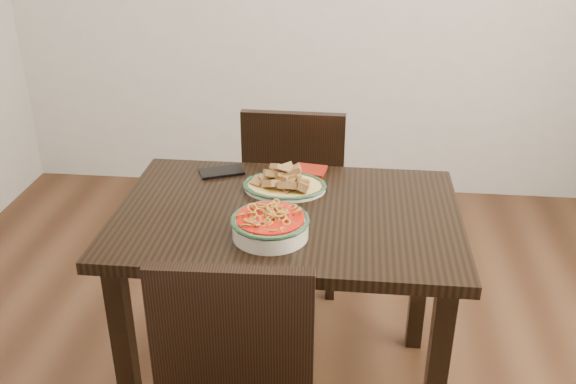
# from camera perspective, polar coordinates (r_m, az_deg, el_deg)

# --- Properties ---
(dining_table) EXTENTS (1.12, 0.75, 0.75)m
(dining_table) POSITION_cam_1_polar(r_m,az_deg,el_deg) (2.14, -0.06, -4.24)
(dining_table) COLOR black
(dining_table) RESTS_ON ground
(chair_far) EXTENTS (0.43, 0.43, 0.89)m
(chair_far) POSITION_cam_1_polar(r_m,az_deg,el_deg) (2.81, 0.67, 0.25)
(chair_far) COLOR black
(chair_far) RESTS_ON ground
(fish_plate) EXTENTS (0.28, 0.22, 0.11)m
(fish_plate) POSITION_cam_1_polar(r_m,az_deg,el_deg) (2.22, -0.29, 1.27)
(fish_plate) COLOR #F5E8CF
(fish_plate) RESTS_ON dining_table
(noodle_bowl) EXTENTS (0.24, 0.24, 0.08)m
(noodle_bowl) POSITION_cam_1_polar(r_m,az_deg,el_deg) (1.93, -1.59, -2.80)
(noodle_bowl) COLOR beige
(noodle_bowl) RESTS_ON dining_table
(smartphone) EXTENTS (0.18, 0.14, 0.01)m
(smartphone) POSITION_cam_1_polar(r_m,az_deg,el_deg) (2.37, -5.92, 1.80)
(smartphone) COLOR black
(smartphone) RESTS_ON dining_table
(napkin) EXTENTS (0.13, 0.11, 0.01)m
(napkin) POSITION_cam_1_polar(r_m,az_deg,el_deg) (2.37, 1.95, 1.93)
(napkin) COLOR maroon
(napkin) RESTS_ON dining_table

